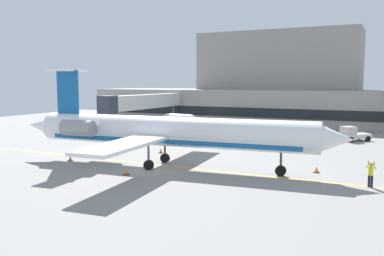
{
  "coord_description": "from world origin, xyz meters",
  "views": [
    {
      "loc": [
        19.35,
        -30.6,
        7.84
      ],
      "look_at": [
        0.31,
        7.83,
        3.0
      ],
      "focal_mm": 38.39,
      "sensor_mm": 36.0,
      "label": 1
    }
  ],
  "objects_px": {
    "belt_loader": "(263,131)",
    "pushback_tractor": "(157,134)",
    "baggage_tug": "(353,134)",
    "fuel_tank": "(179,120)",
    "marshaller": "(371,174)",
    "regional_jet": "(165,131)"
  },
  "relations": [
    {
      "from": "belt_loader",
      "to": "pushback_tractor",
      "type": "bearing_deg",
      "value": -143.19
    },
    {
      "from": "baggage_tug",
      "to": "fuel_tank",
      "type": "bearing_deg",
      "value": 170.97
    },
    {
      "from": "marshaller",
      "to": "pushback_tractor",
      "type": "bearing_deg",
      "value": 152.57
    },
    {
      "from": "baggage_tug",
      "to": "marshaller",
      "type": "distance_m",
      "value": 25.41
    },
    {
      "from": "belt_loader",
      "to": "marshaller",
      "type": "height_order",
      "value": "marshaller"
    },
    {
      "from": "pushback_tractor",
      "to": "fuel_tank",
      "type": "relative_size",
      "value": 0.49
    },
    {
      "from": "baggage_tug",
      "to": "belt_loader",
      "type": "height_order",
      "value": "belt_loader"
    },
    {
      "from": "baggage_tug",
      "to": "belt_loader",
      "type": "relative_size",
      "value": 1.19
    },
    {
      "from": "regional_jet",
      "to": "pushback_tractor",
      "type": "height_order",
      "value": "regional_jet"
    },
    {
      "from": "regional_jet",
      "to": "marshaller",
      "type": "relative_size",
      "value": 16.0
    },
    {
      "from": "baggage_tug",
      "to": "pushback_tractor",
      "type": "distance_m",
      "value": 26.11
    },
    {
      "from": "regional_jet",
      "to": "fuel_tank",
      "type": "relative_size",
      "value": 4.74
    },
    {
      "from": "regional_jet",
      "to": "baggage_tug",
      "type": "distance_m",
      "value": 29.25
    },
    {
      "from": "regional_jet",
      "to": "marshaller",
      "type": "distance_m",
      "value": 17.64
    },
    {
      "from": "pushback_tractor",
      "to": "marshaller",
      "type": "bearing_deg",
      "value": -27.43
    },
    {
      "from": "pushback_tractor",
      "to": "baggage_tug",
      "type": "bearing_deg",
      "value": 25.16
    },
    {
      "from": "pushback_tractor",
      "to": "fuel_tank",
      "type": "xyz_separation_m",
      "value": [
        -5.0,
        15.65,
        0.46
      ]
    },
    {
      "from": "fuel_tank",
      "to": "belt_loader",
      "type": "bearing_deg",
      "value": -21.29
    },
    {
      "from": "regional_jet",
      "to": "pushback_tractor",
      "type": "distance_m",
      "value": 17.55
    },
    {
      "from": "baggage_tug",
      "to": "fuel_tank",
      "type": "relative_size",
      "value": 0.6
    },
    {
      "from": "regional_jet",
      "to": "fuel_tank",
      "type": "distance_m",
      "value": 33.54
    },
    {
      "from": "baggage_tug",
      "to": "belt_loader",
      "type": "xyz_separation_m",
      "value": [
        -11.59,
        -2.09,
        -0.01
      ]
    }
  ]
}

